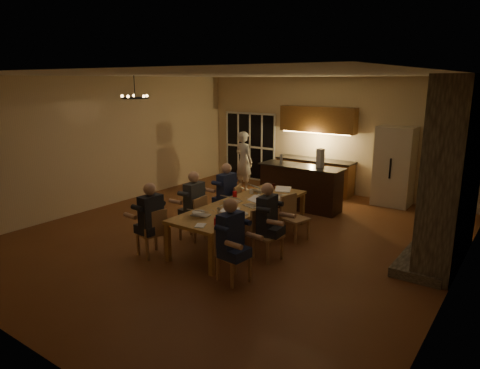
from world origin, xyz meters
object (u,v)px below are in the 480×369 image
(chair_right_mid, at_px, (268,235))
(plate_left, at_px, (198,212))
(laptop_d, at_px, (252,200))
(can_silver, at_px, (219,211))
(laptop_b, at_px, (226,212))
(laptop_c, at_px, (233,196))
(person_right_mid, at_px, (267,221))
(chair_left_far, at_px, (229,205))
(mug_front, at_px, (228,206))
(refrigerator, at_px, (394,166))
(person_left_mid, at_px, (194,206))
(standing_person, at_px, (244,161))
(mug_back, at_px, (251,191))
(mug_mid, at_px, (259,197))
(bar_island, at_px, (301,187))
(chandelier, at_px, (135,98))
(person_right_near, at_px, (231,242))
(dining_table, at_px, (243,222))
(redcup_mid, at_px, (235,194))
(plate_far, at_px, (282,198))
(chair_right_far, at_px, (296,218))
(chair_right_near, at_px, (234,255))
(can_right, at_px, (266,202))
(can_cola, at_px, (273,186))
(bar_bottle, at_px, (281,159))
(person_left_near, at_px, (151,221))
(chair_left_mid, at_px, (192,218))
(laptop_e, at_px, (260,186))
(laptop_f, at_px, (282,191))
(chair_left_near, at_px, (151,232))
(bar_blender, at_px, (320,158))
(laptop_a, at_px, (201,209))
(redcup_near, at_px, (217,221))
(person_left_far, at_px, (227,194))

(chair_right_mid, relative_size, plate_left, 3.66)
(laptop_d, bearing_deg, can_silver, -87.38)
(laptop_b, relative_size, laptop_c, 1.00)
(person_right_mid, bearing_deg, chair_left_far, 51.88)
(mug_front, bearing_deg, chair_left_far, 125.94)
(refrigerator, height_order, person_left_mid, refrigerator)
(standing_person, relative_size, mug_back, 17.16)
(person_right_mid, distance_m, plate_left, 1.28)
(standing_person, xyz_separation_m, mug_mid, (2.31, -2.79, -0.06))
(bar_island, height_order, chandelier, chandelier)
(mug_back, bearing_deg, person_right_near, -62.97)
(dining_table, relative_size, redcup_mid, 27.39)
(bar_island, xyz_separation_m, plate_far, (0.53, -1.84, 0.22))
(bar_island, relative_size, redcup_mid, 17.36)
(bar_island, xyz_separation_m, chair_right_far, (0.93, -1.98, -0.10))
(standing_person, bearing_deg, chair_left_far, 133.39)
(person_left_mid, distance_m, can_silver, 0.92)
(chair_right_near, xyz_separation_m, plate_far, (-0.48, 2.33, 0.31))
(person_left_mid, bearing_deg, can_right, 118.04)
(can_cola, relative_size, bar_bottle, 0.50)
(person_left_near, relative_size, chandelier, 2.47)
(chair_left_mid, xyz_separation_m, laptop_e, (0.59, 1.54, 0.42))
(laptop_f, bearing_deg, plate_left, -128.55)
(standing_person, distance_m, chandelier, 4.23)
(chair_right_far, relative_size, laptop_f, 2.78)
(refrigerator, relative_size, laptop_f, 6.25)
(laptop_b, relative_size, laptop_e, 1.00)
(dining_table, height_order, chair_left_near, chair_left_near)
(laptop_f, bearing_deg, mug_mid, -136.20)
(plate_far, relative_size, bar_blender, 0.56)
(laptop_b, xyz_separation_m, laptop_e, (-0.53, 1.90, 0.00))
(laptop_a, xyz_separation_m, laptop_d, (0.41, 1.02, 0.00))
(chair_left_mid, relative_size, laptop_d, 2.78)
(refrigerator, distance_m, laptop_d, 4.53)
(bar_blender, bearing_deg, laptop_b, -76.55)
(dining_table, distance_m, can_cola, 1.46)
(person_right_near, distance_m, redcup_near, 0.67)
(person_right_near, bearing_deg, refrigerator, -1.75)
(person_left_far, relative_size, laptop_f, 4.31)
(chandelier, xyz_separation_m, can_right, (2.74, 0.75, -1.94))
(refrigerator, xyz_separation_m, laptop_a, (-1.85, -5.31, -0.14))
(laptop_d, bearing_deg, can_cola, 121.96)
(laptop_c, relative_size, laptop_d, 1.00)
(chair_right_near, bearing_deg, person_left_far, 54.12)
(person_right_near, xyz_separation_m, person_right_mid, (-0.07, 1.17, 0.00))
(laptop_a, distance_m, laptop_f, 2.07)
(person_right_near, relative_size, standing_person, 0.80)
(refrigerator, xyz_separation_m, plate_left, (-2.01, -5.20, -0.24))
(chair_right_far, distance_m, person_left_near, 2.83)
(person_left_far, xyz_separation_m, laptop_c, (0.56, -0.54, 0.17))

